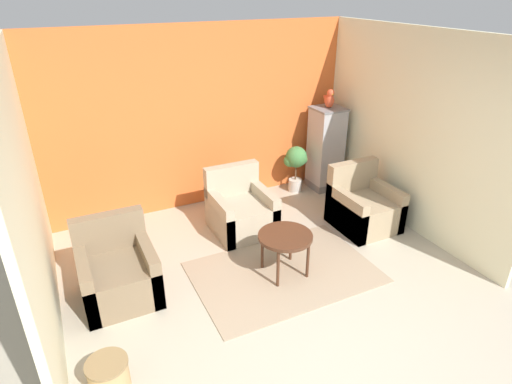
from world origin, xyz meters
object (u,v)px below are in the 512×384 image
(coffee_table, at_px, (285,239))
(wicker_basket, at_px, (109,375))
(armchair_right, at_px, (363,207))
(armchair_middle, at_px, (241,212))
(armchair_left, at_px, (118,273))
(potted_plant, at_px, (296,162))
(birdcage, at_px, (326,149))
(parrot, at_px, (329,99))

(coffee_table, height_order, wicker_basket, coffee_table)
(armchair_right, xyz_separation_m, armchair_middle, (-1.56, 0.63, 0.00))
(armchair_middle, bearing_deg, coffee_table, -87.05)
(armchair_left, bearing_deg, potted_plant, 25.12)
(coffee_table, bearing_deg, armchair_middle, 92.95)
(coffee_table, bearing_deg, armchair_left, 166.39)
(armchair_left, xyz_separation_m, armchair_middle, (1.73, 0.68, 0.00))
(armchair_left, xyz_separation_m, armchair_right, (3.29, 0.05, 0.00))
(armchair_left, relative_size, armchair_right, 1.00)
(coffee_table, distance_m, armchair_right, 1.59)
(armchair_middle, bearing_deg, armchair_left, -158.64)
(armchair_middle, xyz_separation_m, birdcage, (1.80, 0.67, 0.39))
(armchair_left, bearing_deg, armchair_middle, 21.36)
(parrot, bearing_deg, birdcage, -90.00)
(armchair_left, bearing_deg, wicker_basket, -104.02)
(wicker_basket, bearing_deg, birdcage, 33.58)
(armchair_left, xyz_separation_m, wicker_basket, (-0.30, -1.19, -0.12))
(armchair_left, height_order, parrot, parrot)
(birdcage, bearing_deg, armchair_left, -159.13)
(armchair_left, relative_size, armchair_middle, 1.00)
(coffee_table, xyz_separation_m, armchair_right, (1.51, 0.48, -0.18))
(birdcage, distance_m, parrot, 0.80)
(birdcage, bearing_deg, parrot, 90.00)
(coffee_table, relative_size, armchair_middle, 0.72)
(coffee_table, distance_m, birdcage, 2.49)
(coffee_table, distance_m, armchair_left, 1.85)
(parrot, bearing_deg, armchair_middle, -159.53)
(parrot, distance_m, potted_plant, 1.09)
(armchair_right, xyz_separation_m, parrot, (0.23, 1.30, 1.19))
(birdcage, xyz_separation_m, parrot, (0.00, 0.00, 0.80))
(armchair_left, xyz_separation_m, parrot, (3.53, 1.35, 1.19))
(armchair_right, distance_m, birdcage, 1.37)
(birdcage, bearing_deg, wicker_basket, -146.42)
(parrot, bearing_deg, potted_plant, 171.97)
(armchair_middle, relative_size, parrot, 2.94)
(armchair_middle, height_order, potted_plant, armchair_middle)
(potted_plant, relative_size, wicker_basket, 2.19)
(armchair_left, xyz_separation_m, birdcage, (3.53, 1.34, 0.39))
(armchair_left, distance_m, armchair_right, 3.30)
(parrot, relative_size, potted_plant, 0.38)
(coffee_table, height_order, birdcage, birdcage)
(wicker_basket, bearing_deg, potted_plant, 38.18)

